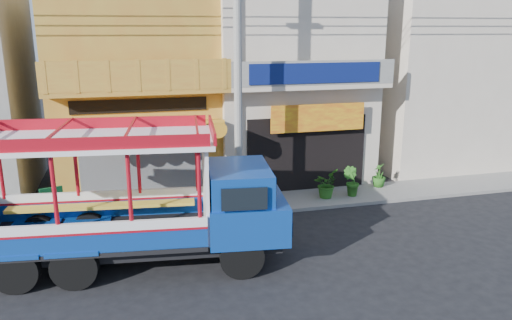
{
  "coord_description": "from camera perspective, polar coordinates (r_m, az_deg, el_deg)",
  "views": [
    {
      "loc": [
        -4.47,
        -12.06,
        6.04
      ],
      "look_at": [
        -0.62,
        2.5,
        2.07
      ],
      "focal_mm": 35.0,
      "sensor_mm": 36.0,
      "label": 1
    }
  ],
  "objects": [
    {
      "name": "songthaew_truck",
      "position": [
        13.09,
        -11.5,
        -4.41
      ],
      "size": [
        8.26,
        3.52,
        3.74
      ],
      "color": "black",
      "rests_on": "ground"
    },
    {
      "name": "green_sign",
      "position": [
        17.22,
        -22.22,
        -4.89
      ],
      "size": [
        0.69,
        0.49,
        1.07
      ],
      "color": "black",
      "rests_on": "sidewalk"
    },
    {
      "name": "shophouse_right",
      "position": [
        21.13,
        3.15,
        9.51
      ],
      "size": [
        6.0,
        6.75,
        8.24
      ],
      "color": "beige",
      "rests_on": "ground"
    },
    {
      "name": "potted_plant_b",
      "position": [
        18.49,
        10.82,
        -2.42
      ],
      "size": [
        0.74,
        0.75,
        1.07
      ],
      "primitive_type": "imported",
      "rotation": [
        0.0,
        0.0,
        2.28
      ],
      "color": "#28631C",
      "rests_on": "sidewalk"
    },
    {
      "name": "sidewalk",
      "position": [
        17.71,
        0.72,
        -4.95
      ],
      "size": [
        30.0,
        2.0,
        0.12
      ],
      "primitive_type": "cube",
      "color": "slate",
      "rests_on": "ground"
    },
    {
      "name": "shophouse_left",
      "position": [
        20.12,
        -13.55,
        8.87
      ],
      "size": [
        6.0,
        7.5,
        8.24
      ],
      "color": "#B67428",
      "rests_on": "ground"
    },
    {
      "name": "potted_plant_a",
      "position": [
        18.16,
        7.97,
        -2.71
      ],
      "size": [
        1.17,
        1.2,
        1.01
      ],
      "primitive_type": "imported",
      "rotation": [
        0.0,
        0.0,
        0.96
      ],
      "color": "#28631C",
      "rests_on": "sidewalk"
    },
    {
      "name": "ground",
      "position": [
        14.21,
        5.1,
        -10.44
      ],
      "size": [
        90.0,
        90.0,
        0.0
      ],
      "primitive_type": "plane",
      "color": "black",
      "rests_on": "ground"
    },
    {
      "name": "potted_plant_c",
      "position": [
        19.79,
        13.89,
        -1.66
      ],
      "size": [
        0.72,
        0.72,
        0.93
      ],
      "primitive_type": "imported",
      "rotation": [
        0.0,
        0.0,
        4.12
      ],
      "color": "#28631C",
      "rests_on": "sidewalk"
    },
    {
      "name": "party_pilaster",
      "position": [
        17.38,
        -3.21,
        8.02
      ],
      "size": [
        0.35,
        0.3,
        8.0
      ],
      "primitive_type": "cube",
      "color": "beige",
      "rests_on": "ground"
    },
    {
      "name": "utility_pole",
      "position": [
        15.81,
        -1.57,
        11.13
      ],
      "size": [
        28.0,
        0.26,
        9.0
      ],
      "color": "gray",
      "rests_on": "ground"
    },
    {
      "name": "filler_building_right",
      "position": [
        24.26,
        19.24,
        8.67
      ],
      "size": [
        6.0,
        6.0,
        7.6
      ],
      "primitive_type": "cube",
      "color": "beige",
      "rests_on": "ground"
    }
  ]
}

